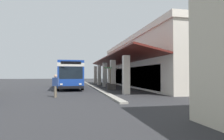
# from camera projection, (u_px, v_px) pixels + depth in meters

# --- Properties ---
(ground) EXTENTS (120.00, 120.00, 0.00)m
(ground) POSITION_uv_depth(u_px,v_px,m) (121.00, 88.00, 24.38)
(ground) COLOR #2D2D30
(curb_strip) EXTENTS (32.11, 0.50, 0.12)m
(curb_strip) POSITION_uv_depth(u_px,v_px,m) (93.00, 86.00, 26.55)
(curb_strip) COLOR #9E998E
(curb_strip) RESTS_ON ground
(plaza_building) EXTENTS (27.06, 13.57, 6.62)m
(plaza_building) POSITION_uv_depth(u_px,v_px,m) (158.00, 64.00, 28.63)
(plaza_building) COLOR beige
(plaza_building) RESTS_ON ground
(transit_bus) EXTENTS (11.31, 3.13, 3.34)m
(transit_bus) POSITION_uv_depth(u_px,v_px,m) (69.00, 73.00, 24.01)
(transit_bus) COLOR #193D9E
(transit_bus) RESTS_ON ground
(pedestrian) EXTENTS (0.56, 0.50, 1.67)m
(pedestrian) POSITION_uv_depth(u_px,v_px,m) (56.00, 85.00, 14.18)
(pedestrian) COLOR #726651
(pedestrian) RESTS_ON ground
(potted_palm) EXTENTS (1.73, 1.57, 2.58)m
(potted_palm) POSITION_uv_depth(u_px,v_px,m) (111.00, 84.00, 21.58)
(potted_palm) COLOR #4C4742
(potted_palm) RESTS_ON ground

